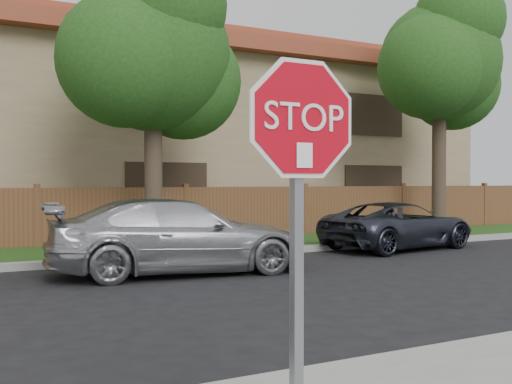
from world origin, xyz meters
TOP-DOWN VIEW (x-y plane):
  - far_curb at (0.00, 8.15)m, footprint 70.00×0.30m
  - grass_strip at (0.00, 9.80)m, footprint 70.00×3.00m
  - fence at (0.00, 11.40)m, footprint 70.00×0.12m
  - apartment_building at (0.00, 17.00)m, footprint 35.20×9.20m
  - tree_mid at (2.52, 9.57)m, footprint 4.80×3.90m
  - tree_right at (12.02, 9.57)m, footprint 4.80×3.90m
  - stop_sign at (-0.20, -1.48)m, footprint 1.01×0.13m
  - sedan_right at (1.89, 6.27)m, footprint 5.14×2.55m
  - sedan_far_right at (8.44, 7.52)m, footprint 4.66×2.68m

SIDE VIEW (x-z plane):
  - grass_strip at x=0.00m, z-range 0.00..0.12m
  - far_curb at x=0.00m, z-range 0.00..0.15m
  - sedan_far_right at x=8.44m, z-range 0.00..1.22m
  - sedan_right at x=1.89m, z-range 0.00..1.44m
  - fence at x=0.00m, z-range 0.00..1.60m
  - stop_sign at x=-0.20m, z-range 0.55..3.11m
  - apartment_building at x=0.00m, z-range -0.07..7.13m
  - tree_mid at x=2.52m, z-range 1.20..8.55m
  - tree_right at x=12.02m, z-range 1.47..9.67m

